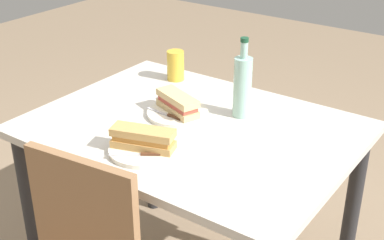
{
  "coord_description": "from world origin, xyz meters",
  "views": [
    {
      "loc": [
        -0.98,
        1.38,
        1.62
      ],
      "look_at": [
        0.0,
        0.0,
        0.79
      ],
      "focal_mm": 49.86,
      "sensor_mm": 36.0,
      "label": 1
    }
  ],
  "objects": [
    {
      "name": "water_bottle",
      "position": [
        -0.1,
        -0.17,
        0.89
      ],
      "size": [
        0.07,
        0.07,
        0.3
      ],
      "color": "#99C6B7",
      "rests_on": "dining_table"
    },
    {
      "name": "beer_glass",
      "position": [
        0.31,
        -0.31,
        0.83
      ],
      "size": [
        0.07,
        0.07,
        0.13
      ],
      "primitive_type": "cylinder",
      "color": "gold",
      "rests_on": "dining_table"
    },
    {
      "name": "baguette_sandwich_far",
      "position": [
        0.09,
        -0.04,
        0.82
      ],
      "size": [
        0.21,
        0.13,
        0.07
      ],
      "color": "#DBB77A",
      "rests_on": "plate_far"
    },
    {
      "name": "plate_near",
      "position": [
        0.02,
        0.25,
        0.77
      ],
      "size": [
        0.23,
        0.23,
        0.01
      ],
      "primitive_type": "cylinder",
      "color": "silver",
      "rests_on": "dining_table"
    },
    {
      "name": "knife_near",
      "position": [
        -0.01,
        0.29,
        0.78
      ],
      "size": [
        0.15,
        0.11,
        0.01
      ],
      "color": "silver",
      "rests_on": "plate_near"
    },
    {
      "name": "plate_far",
      "position": [
        0.09,
        -0.04,
        0.77
      ],
      "size": [
        0.23,
        0.23,
        0.01
      ],
      "primitive_type": "cylinder",
      "color": "silver",
      "rests_on": "dining_table"
    },
    {
      "name": "knife_far",
      "position": [
        0.1,
        0.01,
        0.78
      ],
      "size": [
        0.18,
        0.02,
        0.01
      ],
      "color": "silver",
      "rests_on": "plate_far"
    },
    {
      "name": "baguette_sandwich_near",
      "position": [
        0.02,
        0.25,
        0.82
      ],
      "size": [
        0.22,
        0.13,
        0.07
      ],
      "color": "tan",
      "rests_on": "plate_near"
    },
    {
      "name": "dining_table",
      "position": [
        0.0,
        0.0,
        0.65
      ],
      "size": [
        1.13,
        0.85,
        0.77
      ],
      "color": "beige",
      "rests_on": "ground"
    }
  ]
}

